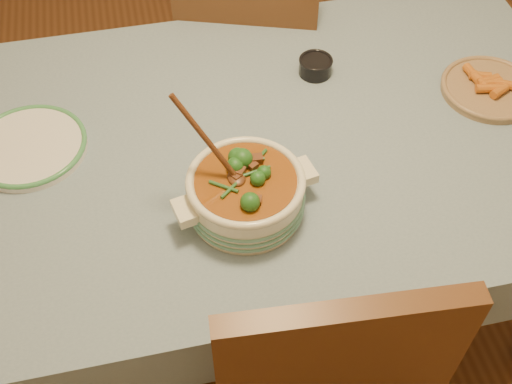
# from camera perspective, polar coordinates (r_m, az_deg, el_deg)

# --- Properties ---
(floor) EXTENTS (4.50, 4.50, 0.00)m
(floor) POSITION_cam_1_polar(r_m,az_deg,el_deg) (2.26, 1.53, -8.47)
(floor) COLOR #4F2B16
(floor) RESTS_ON ground
(dining_table) EXTENTS (1.68, 1.08, 0.76)m
(dining_table) POSITION_cam_1_polar(r_m,az_deg,el_deg) (1.72, 1.99, 3.05)
(dining_table) COLOR brown
(dining_table) RESTS_ON floor
(stew_casserole) EXTENTS (0.34, 0.31, 0.32)m
(stew_casserole) POSITION_cam_1_polar(r_m,az_deg,el_deg) (1.44, -0.93, 0.12)
(stew_casserole) COLOR #EDE6C6
(stew_casserole) RESTS_ON dining_table
(white_plate) EXTENTS (0.34, 0.34, 0.03)m
(white_plate) POSITION_cam_1_polar(r_m,az_deg,el_deg) (1.70, -19.53, 3.85)
(white_plate) COLOR silver
(white_plate) RESTS_ON dining_table
(condiment_bowl) EXTENTS (0.11, 0.11, 0.05)m
(condiment_bowl) POSITION_cam_1_polar(r_m,az_deg,el_deg) (1.82, 5.31, 11.15)
(condiment_bowl) COLOR black
(condiment_bowl) RESTS_ON dining_table
(fried_plate) EXTENTS (0.34, 0.34, 0.04)m
(fried_plate) POSITION_cam_1_polar(r_m,az_deg,el_deg) (1.87, 20.08, 8.74)
(fried_plate) COLOR #9E8057
(fried_plate) RESTS_ON dining_table
(chair_far) EXTENTS (0.56, 0.56, 0.94)m
(chair_far) POSITION_cam_1_polar(r_m,az_deg,el_deg) (2.25, -0.52, 12.01)
(chair_far) COLOR brown
(chair_far) RESTS_ON floor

